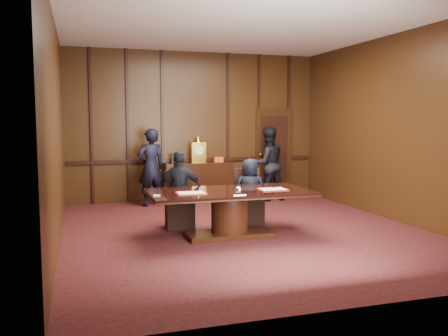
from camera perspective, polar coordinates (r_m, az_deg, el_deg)
name	(u,v)px	position (r m, az deg, el deg)	size (l,w,h in m)	color
room	(246,130)	(8.15, 2.63, 4.56)	(7.00, 7.04, 3.50)	black
sideboard	(198,180)	(11.21, -3.10, -1.46)	(1.60, 0.45, 1.54)	black
conference_table	(229,206)	(7.72, 0.67, -4.55)	(2.62, 1.32, 0.76)	black
folder_left	(191,193)	(7.38, -3.97, -3.02)	(0.47, 0.35, 0.02)	#AA1C0F
folder_right	(272,189)	(7.80, 5.85, -2.56)	(0.47, 0.34, 0.02)	#AA1C0F
inkstand	(238,191)	(7.25, 1.75, -2.79)	(0.20, 0.14, 0.12)	white
notepad	(157,195)	(7.20, -8.10, -3.29)	(0.10, 0.07, 0.01)	#FFF87C
chair_left	(179,211)	(8.44, -5.38, -5.20)	(0.51, 0.51, 0.99)	black
chair_right	(249,207)	(8.79, 2.99, -4.74)	(0.54, 0.54, 0.99)	black
signatory_left	(180,190)	(8.30, -5.31, -2.66)	(0.80, 0.33, 1.36)	black
signatory_right	(250,191)	(8.66, 3.15, -2.80)	(0.59, 0.38, 1.21)	black
witness_left	(151,167)	(10.57, -8.80, 0.07)	(0.63, 0.41, 1.71)	black
witness_right	(268,164)	(11.24, 5.28, 0.48)	(0.84, 0.65, 1.73)	black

